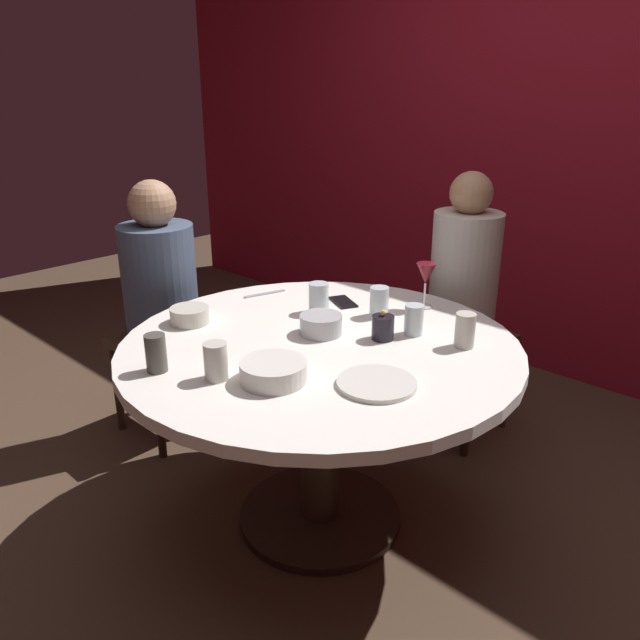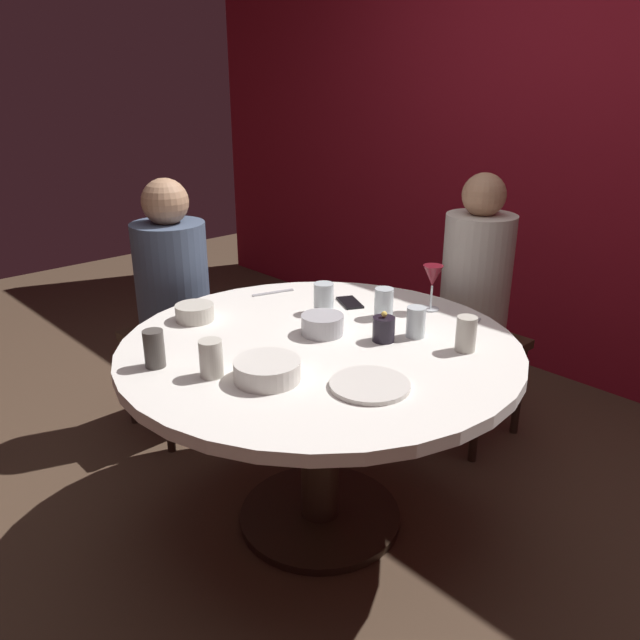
% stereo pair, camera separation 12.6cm
% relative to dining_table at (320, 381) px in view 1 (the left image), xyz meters
% --- Properties ---
extents(ground_plane, '(8.00, 8.00, 0.00)m').
position_rel_dining_table_xyz_m(ground_plane, '(0.00, 0.00, -0.57)').
color(ground_plane, '#4C3828').
extents(back_wall, '(6.00, 0.10, 2.60)m').
position_rel_dining_table_xyz_m(back_wall, '(0.00, 1.86, 0.73)').
color(back_wall, maroon).
rests_on(back_wall, ground).
extents(dining_table, '(1.34, 1.34, 0.72)m').
position_rel_dining_table_xyz_m(dining_table, '(0.00, 0.00, 0.00)').
color(dining_table, white).
rests_on(dining_table, ground).
extents(seated_diner_left, '(0.40, 0.40, 1.16)m').
position_rel_dining_table_xyz_m(seated_diner_left, '(-0.96, 0.00, 0.15)').
color(seated_diner_left, '#3F2D1E').
rests_on(seated_diner_left, ground).
extents(seated_diner_back, '(0.40, 0.40, 1.20)m').
position_rel_dining_table_xyz_m(seated_diner_back, '(0.00, 0.91, 0.16)').
color(seated_diner_back, '#3F2D1E').
rests_on(seated_diner_back, ground).
extents(candle_holder, '(0.08, 0.08, 0.11)m').
position_rel_dining_table_xyz_m(candle_holder, '(0.14, 0.17, 0.19)').
color(candle_holder, black).
rests_on(candle_holder, dining_table).
extents(wine_glass, '(0.08, 0.08, 0.18)m').
position_rel_dining_table_xyz_m(wine_glass, '(0.06, 0.52, 0.28)').
color(wine_glass, silver).
rests_on(wine_glass, dining_table).
extents(dinner_plate, '(0.23, 0.23, 0.01)m').
position_rel_dining_table_xyz_m(dinner_plate, '(0.34, -0.12, 0.15)').
color(dinner_plate, silver).
rests_on(dinner_plate, dining_table).
extents(cell_phone, '(0.16, 0.12, 0.01)m').
position_rel_dining_table_xyz_m(cell_phone, '(-0.20, 0.35, 0.15)').
color(cell_phone, black).
rests_on(cell_phone, dining_table).
extents(bowl_serving_large, '(0.15, 0.15, 0.07)m').
position_rel_dining_table_xyz_m(bowl_serving_large, '(-0.05, 0.06, 0.18)').
color(bowl_serving_large, '#B7B7BC').
rests_on(bowl_serving_large, dining_table).
extents(bowl_salad_center, '(0.20, 0.20, 0.06)m').
position_rel_dining_table_xyz_m(bowl_salad_center, '(0.10, -0.30, 0.18)').
color(bowl_salad_center, silver).
rests_on(bowl_salad_center, dining_table).
extents(bowl_small_white, '(0.14, 0.14, 0.06)m').
position_rel_dining_table_xyz_m(bowl_small_white, '(-0.46, -0.19, 0.18)').
color(bowl_small_white, beige).
rests_on(bowl_small_white, dining_table).
extents(cup_near_candle, '(0.07, 0.07, 0.12)m').
position_rel_dining_table_xyz_m(cup_near_candle, '(0.37, 0.30, 0.20)').
color(cup_near_candle, beige).
rests_on(cup_near_candle, dining_table).
extents(cup_by_left_diner, '(0.07, 0.07, 0.11)m').
position_rel_dining_table_xyz_m(cup_by_left_diner, '(-0.03, -0.41, 0.20)').
color(cup_by_left_diner, beige).
rests_on(cup_by_left_diner, dining_table).
extents(cup_by_right_diner, '(0.07, 0.07, 0.11)m').
position_rel_dining_table_xyz_m(cup_by_right_diner, '(0.19, 0.27, 0.20)').
color(cup_by_right_diner, silver).
rests_on(cup_by_right_diner, dining_table).
extents(cup_center_front, '(0.06, 0.06, 0.12)m').
position_rel_dining_table_xyz_m(cup_center_front, '(-0.21, -0.50, 0.21)').
color(cup_center_front, '#4C4742').
rests_on(cup_center_front, dining_table).
extents(cup_far_edge, '(0.08, 0.08, 0.11)m').
position_rel_dining_table_xyz_m(cup_far_edge, '(-0.20, 0.21, 0.20)').
color(cup_far_edge, silver).
rests_on(cup_far_edge, dining_table).
extents(cup_beside_wine, '(0.07, 0.07, 0.11)m').
position_rel_dining_table_xyz_m(cup_beside_wine, '(-0.01, 0.33, 0.20)').
color(cup_beside_wine, silver).
rests_on(cup_beside_wine, dining_table).
extents(fork_near_plate, '(0.07, 0.18, 0.01)m').
position_rel_dining_table_xyz_m(fork_near_plate, '(0.27, 0.49, 0.15)').
color(fork_near_plate, '#B7B7BC').
rests_on(fork_near_plate, dining_table).
extents(knife_near_plate, '(0.07, 0.18, 0.01)m').
position_rel_dining_table_xyz_m(knife_near_plate, '(-0.51, 0.21, 0.15)').
color(knife_near_plate, '#B7B7BC').
rests_on(knife_near_plate, dining_table).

